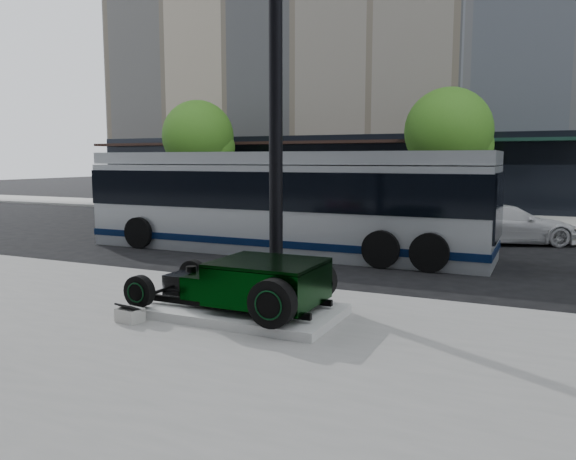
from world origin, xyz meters
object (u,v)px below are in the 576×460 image
at_px(hot_rod, 256,283).
at_px(white_sedan, 506,224).
at_px(transit_bus, 281,201).
at_px(lamppost, 276,82).

height_order(hot_rod, white_sedan, white_sedan).
height_order(hot_rod, transit_bus, transit_bus).
distance_m(lamppost, transit_bus, 6.18).
xyz_separation_m(hot_rod, white_sedan, (3.15, 11.28, -0.07)).
relative_size(hot_rod, lamppost, 0.37).
bearing_deg(white_sedan, hot_rod, 141.68).
bearing_deg(white_sedan, lamppost, 136.19).
distance_m(transit_bus, white_sedan, 7.46).
distance_m(hot_rod, transit_bus, 7.45).
bearing_deg(transit_bus, lamppost, -65.69).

